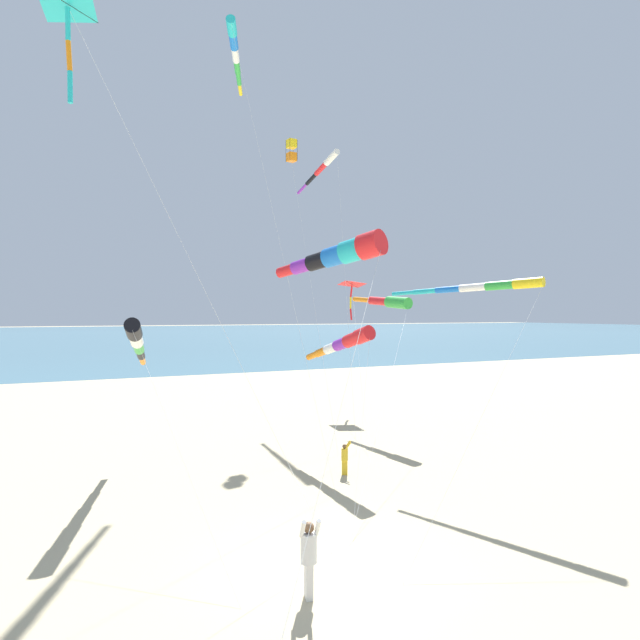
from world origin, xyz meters
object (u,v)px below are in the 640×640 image
object	(u,v)px
kite_windsock_orange_high_right	(341,254)
kite_delta_purple_drifting	(69,5)
kite_windsock_green_low_center	(388,302)
kite_windsock_yellow_midlevel	(345,342)
kite_windsock_teal_far_right	(235,50)
kite_delta_striped_overhead	(352,284)
person_child_green_jacket	(345,456)
kite_windsock_blue_topmost	(137,341)
kite_windsock_black_fish_shape	(322,168)
kite_box_rainbow_low_near	(292,151)
kite_windsock_long_streamer_left	(482,287)
person_adult_flyer	(309,553)

from	to	relation	value
kite_windsock_orange_high_right	kite_delta_purple_drifting	distance (m)	10.69
kite_windsock_green_low_center	kite_windsock_orange_high_right	bearing A→B (deg)	-35.22
kite_windsock_yellow_midlevel	kite_windsock_teal_far_right	world-z (taller)	kite_windsock_teal_far_right
kite_delta_striped_overhead	kite_windsock_teal_far_right	xyz separation A→B (m)	(5.39, -10.03, 12.19)
person_child_green_jacket	kite_windsock_blue_topmost	distance (m)	9.58
kite_windsock_black_fish_shape	kite_windsock_blue_topmost	bearing A→B (deg)	-49.26
kite_windsock_green_low_center	kite_windsock_orange_high_right	distance (m)	18.16
kite_windsock_teal_far_right	kite_delta_purple_drifting	size ratio (longest dim) A/B	1.37
kite_box_rainbow_low_near	kite_delta_purple_drifting	distance (m)	20.84
kite_windsock_green_low_center	kite_windsock_yellow_midlevel	world-z (taller)	kite_windsock_green_low_center
kite_windsock_blue_topmost	kite_windsock_black_fish_shape	bearing A→B (deg)	130.74
kite_windsock_green_low_center	kite_windsock_blue_topmost	xyz separation A→B (m)	(4.50, -14.22, -1.76)
kite_windsock_orange_high_right	kite_windsock_yellow_midlevel	xyz separation A→B (m)	(-9.48, 4.96, -2.71)
person_child_green_jacket	kite_windsock_orange_high_right	size ratio (longest dim) A/B	0.12
kite_windsock_green_low_center	kite_windsock_blue_topmost	world-z (taller)	kite_windsock_green_low_center
person_child_green_jacket	kite_windsock_long_streamer_left	size ratio (longest dim) A/B	0.15
kite_windsock_blue_topmost	kite_delta_striped_overhead	bearing A→B (deg)	126.76
kite_windsock_blue_topmost	kite_windsock_green_low_center	bearing A→B (deg)	107.55
person_child_green_jacket	kite_windsock_yellow_midlevel	distance (m)	4.93
kite_windsock_orange_high_right	kite_windsock_yellow_midlevel	size ratio (longest dim) A/B	1.12
person_adult_flyer	person_child_green_jacket	world-z (taller)	person_adult_flyer
kite_windsock_orange_high_right	kite_windsock_teal_far_right	bearing A→B (deg)	173.48
kite_windsock_orange_high_right	kite_windsock_long_streamer_left	xyz separation A→B (m)	(-5.08, 8.80, -0.37)
person_child_green_jacket	kite_windsock_black_fish_shape	world-z (taller)	kite_windsock_black_fish_shape
person_child_green_jacket	kite_box_rainbow_low_near	distance (m)	21.54
kite_delta_striped_overhead	kite_delta_purple_drifting	size ratio (longest dim) A/B	0.83
kite_windsock_blue_topmost	kite_windsock_yellow_midlevel	xyz separation A→B (m)	(0.85, 8.72, -0.21)
kite_windsock_orange_high_right	kite_windsock_yellow_midlevel	distance (m)	11.04
person_adult_flyer	kite_windsock_orange_high_right	distance (m)	7.07
person_adult_flyer	person_child_green_jacket	bearing A→B (deg)	147.93
kite_box_rainbow_low_near	person_child_green_jacket	bearing A→B (deg)	-11.94
person_child_green_jacket	kite_windsock_long_streamer_left	distance (m)	8.85
kite_windsock_blue_topmost	person_adult_flyer	bearing A→B (deg)	15.42
kite_windsock_orange_high_right	kite_windsock_blue_topmost	xyz separation A→B (m)	(-10.33, -3.76, -2.50)
kite_windsock_green_low_center	kite_windsock_teal_far_right	distance (m)	16.17
kite_windsock_green_low_center	kite_windsock_long_streamer_left	distance (m)	9.90
kite_delta_striped_overhead	person_adult_flyer	bearing A→B (deg)	-30.04
kite_windsock_teal_far_right	kite_windsock_long_streamer_left	size ratio (longest dim) A/B	2.26
kite_windsock_teal_far_right	kite_windsock_yellow_midlevel	bearing A→B (deg)	23.07
person_child_green_jacket	kite_windsock_yellow_midlevel	world-z (taller)	kite_windsock_yellow_midlevel
kite_delta_striped_overhead	kite_delta_purple_drifting	distance (m)	25.53
kite_windsock_green_low_center	kite_box_rainbow_low_near	bearing A→B (deg)	-151.57
kite_windsock_black_fish_shape	kite_windsock_yellow_midlevel	world-z (taller)	kite_windsock_black_fish_shape
kite_box_rainbow_low_near	kite_windsock_orange_high_right	distance (m)	24.26
kite_windsock_yellow_midlevel	kite_windsock_orange_high_right	bearing A→B (deg)	-27.63
person_adult_flyer	kite_windsock_blue_topmost	xyz separation A→B (m)	(-10.43, -2.88, 4.51)
person_adult_flyer	kite_box_rainbow_low_near	xyz separation A→B (m)	(-21.37, 7.86, 16.38)
kite_delta_purple_drifting	kite_windsock_long_streamer_left	bearing A→B (deg)	89.94
kite_windsock_yellow_midlevel	kite_windsock_long_streamer_left	distance (m)	6.30
kite_windsock_orange_high_right	kite_windsock_blue_topmost	size ratio (longest dim) A/B	0.81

